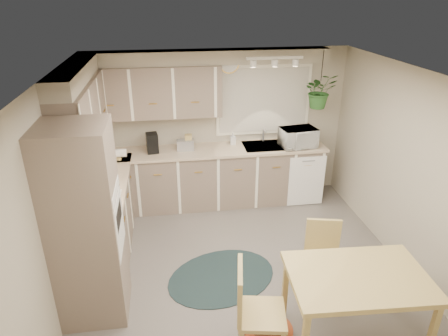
{
  "coord_description": "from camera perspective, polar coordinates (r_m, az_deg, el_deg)",
  "views": [
    {
      "loc": [
        -0.82,
        -3.89,
        3.2
      ],
      "look_at": [
        -0.16,
        0.55,
        1.17
      ],
      "focal_mm": 32.0,
      "sensor_mm": 36.0,
      "label": 1
    }
  ],
  "objects": [
    {
      "name": "counter_left",
      "position": [
        5.36,
        -17.01,
        -2.05
      ],
      "size": [
        0.64,
        1.89,
        0.04
      ],
      "primitive_type": "cube",
      "color": "#CDB196",
      "rests_on": "base_cab_left"
    },
    {
      "name": "floor",
      "position": [
        5.11,
        2.73,
        -14.55
      ],
      "size": [
        4.2,
        4.2,
        0.0
      ],
      "primitive_type": "plane",
      "color": "#5F5954",
      "rests_on": "ground"
    },
    {
      "name": "coffee_maker",
      "position": [
        6.08,
        -10.21,
        3.55
      ],
      "size": [
        0.19,
        0.22,
        0.29
      ],
      "primitive_type": "cube",
      "rotation": [
        0.0,
        0.0,
        0.12
      ],
      "color": "black",
      "rests_on": "counter_back"
    },
    {
      "name": "track_light_bar",
      "position": [
        5.72,
        7.27,
        15.36
      ],
      "size": [
        0.8,
        0.04,
        0.04
      ],
      "primitive_type": "cube",
      "color": "white",
      "rests_on": "ceiling"
    },
    {
      "name": "ceiling",
      "position": [
        4.06,
        3.41,
        12.88
      ],
      "size": [
        4.2,
        4.2,
        0.0
      ],
      "primitive_type": "plane",
      "color": "white",
      "rests_on": "wall_back"
    },
    {
      "name": "oven_stack",
      "position": [
        4.21,
        -19.11,
        -7.93
      ],
      "size": [
        0.65,
        0.65,
        2.1
      ],
      "primitive_type": "cube",
      "color": "#7F6D5F",
      "rests_on": "floor"
    },
    {
      "name": "window_frame",
      "position": [
        6.37,
        5.66,
        9.62
      ],
      "size": [
        1.5,
        0.02,
        1.1
      ],
      "primitive_type": "cube",
      "color": "white",
      "rests_on": "wall_back"
    },
    {
      "name": "braided_rug",
      "position": [
        5.02,
        -0.35,
        -15.28
      ],
      "size": [
        1.61,
        1.4,
        0.01
      ],
      "primitive_type": "ellipsoid",
      "rotation": [
        0.0,
        0.0,
        0.35
      ],
      "color": "black",
      "rests_on": "floor"
    },
    {
      "name": "hanging_plant",
      "position": [
        6.21,
        13.48,
        10.16
      ],
      "size": [
        0.47,
        0.52,
        0.41
      ],
      "primitive_type": "imported",
      "rotation": [
        0.0,
        0.0,
        -0.0
      ],
      "color": "#2A5C25",
      "rests_on": "ceiling"
    },
    {
      "name": "range_hood",
      "position": [
        4.65,
        -18.71,
        0.14
      ],
      "size": [
        0.4,
        0.6,
        0.14
      ],
      "primitive_type": "cube",
      "color": "white",
      "rests_on": "upper_cab_left"
    },
    {
      "name": "chair_left",
      "position": [
        3.91,
        5.43,
        -19.75
      ],
      "size": [
        0.53,
        0.53,
        0.97
      ],
      "primitive_type": "cube",
      "rotation": [
        0.0,
        0.0,
        -1.76
      ],
      "color": "tan",
      "rests_on": "floor"
    },
    {
      "name": "wall_back",
      "position": [
        6.37,
        -0.69,
        6.0
      ],
      "size": [
        4.0,
        0.04,
        2.4
      ],
      "primitive_type": "cube",
      "color": "#ACA38E",
      "rests_on": "floor"
    },
    {
      "name": "wall_front",
      "position": [
        2.81,
        12.1,
        -21.82
      ],
      "size": [
        4.0,
        0.04,
        2.4
      ],
      "primitive_type": "cube",
      "color": "#ACA38E",
      "rests_on": "floor"
    },
    {
      "name": "knife_block",
      "position": [
        6.14,
        -5.09,
        3.75
      ],
      "size": [
        0.11,
        0.11,
        0.23
      ],
      "primitive_type": "cube",
      "rotation": [
        0.0,
        0.0,
        -0.05
      ],
      "color": "tan",
      "rests_on": "counter_back"
    },
    {
      "name": "soffit_back",
      "position": [
        5.94,
        -2.52,
        15.56
      ],
      "size": [
        3.6,
        0.3,
        0.2
      ],
      "primitive_type": "cube",
      "color": "#ACA38E",
      "rests_on": "wall_back"
    },
    {
      "name": "upper_cab_back",
      "position": [
        5.98,
        -10.18,
        10.63
      ],
      "size": [
        2.0,
        0.35,
        0.75
      ],
      "primitive_type": "cube",
      "color": "#7F6D5F",
      "rests_on": "wall_back"
    },
    {
      "name": "toaster",
      "position": [
        6.12,
        -5.54,
        3.29
      ],
      "size": [
        0.26,
        0.16,
        0.16
      ],
      "primitive_type": "cube",
      "rotation": [
        0.0,
        0.0,
        -0.04
      ],
      "color": "#A2A4AA",
      "rests_on": "counter_back"
    },
    {
      "name": "dining_table",
      "position": [
        4.23,
        17.97,
        -18.57
      ],
      "size": [
        1.32,
        0.92,
        0.8
      ],
      "primitive_type": "cube",
      "rotation": [
        0.0,
        0.0,
        -0.06
      ],
      "color": "tan",
      "rests_on": "floor"
    },
    {
      "name": "base_cab_back",
      "position": [
        6.35,
        -2.07,
        -1.37
      ],
      "size": [
        3.6,
        0.6,
        0.9
      ],
      "primitive_type": "cube",
      "color": "#7F6D5F",
      "rests_on": "floor"
    },
    {
      "name": "cooktop",
      "position": [
        4.84,
        -17.76,
        -4.77
      ],
      "size": [
        0.52,
        0.58,
        0.02
      ],
      "primitive_type": "cube",
      "color": "white",
      "rests_on": "counter_left"
    },
    {
      "name": "wall_left",
      "position": [
        4.53,
        -22.67,
        -3.94
      ],
      "size": [
        0.04,
        4.2,
        2.4
      ],
      "primitive_type": "cube",
      "color": "#ACA38E",
      "rests_on": "floor"
    },
    {
      "name": "pet_bed",
      "position": [
        4.34,
        6.38,
        -22.36
      ],
      "size": [
        0.61,
        0.61,
        0.11
      ],
      "primitive_type": "cylinder",
      "rotation": [
        0.0,
        0.0,
        -0.3
      ],
      "color": "#A64321",
      "rests_on": "floor"
    },
    {
      "name": "counter_back",
      "position": [
        6.15,
        -2.12,
        2.53
      ],
      "size": [
        3.64,
        0.64,
        0.04
      ],
      "primitive_type": "cube",
      "color": "#CDB196",
      "rests_on": "base_cab_back"
    },
    {
      "name": "upper_cab_left",
      "position": [
        5.18,
        -19.54,
        7.5
      ],
      "size": [
        0.35,
        2.0,
        0.75
      ],
      "primitive_type": "cube",
      "color": "#7F6D5F",
      "rests_on": "wall_left"
    },
    {
      "name": "soffit_left",
      "position": [
        5.08,
        -20.58,
        12.59
      ],
      "size": [
        0.3,
        2.0,
        0.2
      ],
      "primitive_type": "cube",
      "color": "#ACA38E",
      "rests_on": "wall_left"
    },
    {
      "name": "microwave",
      "position": [
        6.29,
        10.55,
        4.59
      ],
      "size": [
        0.58,
        0.38,
        0.36
      ],
      "primitive_type": "imported",
      "rotation": [
        0.0,
        0.0,
        0.15
      ],
      "color": "white",
      "rests_on": "counter_back"
    },
    {
      "name": "window_blinds",
      "position": [
        6.36,
        5.68,
        9.6
      ],
      "size": [
        1.4,
        0.02,
        1.0
      ],
      "primitive_type": "cube",
      "color": "white",
      "rests_on": "wall_back"
    },
    {
      "name": "dishwasher_front",
      "position": [
        6.42,
        11.7,
        -1.87
      ],
      "size": [
        0.58,
        0.02,
        0.83
      ],
      "primitive_type": "cube",
      "color": "white",
      "rests_on": "base_cab_back"
    },
    {
      "name": "chair_back",
      "position": [
        4.67,
        13.96,
        -12.88
      ],
      "size": [
        0.49,
        0.49,
        0.87
      ],
      "primitive_type": "cube",
      "rotation": [
        0.0,
        0.0,
        2.9
      ],
      "color": "tan",
      "rests_on": "floor"
    },
    {
      "name": "sink",
      "position": [
        6.33,
        6.01,
        2.83
      ],
      "size": [
        0.7,
        0.48,
        0.1
      ],
      "primitive_type": "cube",
      "color": "#A2A4AA",
      "rests_on": "counter_back"
    },
    {
      "name": "soap_bottle",
      "position": [
        6.33,
        1.27,
        3.8
      ],
      "size": [
        0.1,
        0.2,
        0.09
      ],
      "primitive_type": "imported",
      "rotation": [
        0.0,
        0.0,
        0.06
      ],
      "color": "white",
      "rests_on": "counter_back"
    },
    {
      "name": "wall_oven_face",
      "position": [
        4.16,
        -14.75,
        -7.76
      ],
      "size": [
        0.02,
        0.56,
        0.58
      ],
      "primitive_type": "cube",
      "color": "white",
      "rests_on": "oven_stack"
    },
    {
      "name": "wall_right",
      "position": [
        5.21,
        25.16,
        -0.74
      ],
      "size": [
        0.04,
        4.2,
        2.4
      ],
      "primitive_type": "cube",
      "color": "#ACA38E",
      "rests_on": "floor"
    },
    {
      "name": "wall_clock",
      "position": [
        6.13,
        0.74,
        14.71
      ],
      "size": [
        0.3,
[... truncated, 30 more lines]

